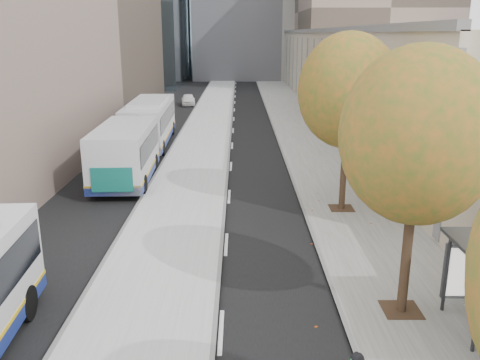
{
  "coord_description": "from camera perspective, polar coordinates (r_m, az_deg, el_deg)",
  "views": [
    {
      "loc": [
        -1.15,
        -0.21,
        7.87
      ],
      "look_at": [
        -1.11,
        18.35,
        2.5
      ],
      "focal_mm": 38.0,
      "sensor_mm": 36.0,
      "label": 1
    }
  ],
  "objects": [
    {
      "name": "bus_platform",
      "position": [
        36.17,
        -4.45,
        3.64
      ],
      "size": [
        4.25,
        150.0,
        0.15
      ],
      "primitive_type": "cube",
      "color": "#ADADAD",
      "rests_on": "ground"
    },
    {
      "name": "sidewalk",
      "position": [
        36.46,
        8.22,
        3.56
      ],
      "size": [
        4.75,
        150.0,
        0.08
      ],
      "primitive_type": "cube",
      "color": "slate",
      "rests_on": "ground"
    },
    {
      "name": "building_tan",
      "position": [
        66.45,
        14.73,
        12.28
      ],
      "size": [
        18.0,
        92.0,
        8.0
      ],
      "primitive_type": "cube",
      "color": "#AAA786",
      "rests_on": "ground"
    },
    {
      "name": "tree_c",
      "position": [
        14.29,
        19.38,
        4.65
      ],
      "size": [
        4.2,
        4.2,
        7.28
      ],
      "color": "black",
      "rests_on": "sidewalk"
    },
    {
      "name": "tree_d",
      "position": [
        22.84,
        12.06,
        9.75
      ],
      "size": [
        4.4,
        4.4,
        7.6
      ],
      "color": "black",
      "rests_on": "sidewalk"
    },
    {
      "name": "bus_far",
      "position": [
        33.66,
        -11.05,
        5.28
      ],
      "size": [
        3.38,
        18.79,
        3.12
      ],
      "rotation": [
        0.0,
        0.0,
        0.03
      ],
      "color": "silver",
      "rests_on": "ground"
    },
    {
      "name": "distant_car",
      "position": [
        58.7,
        -5.83,
        8.97
      ],
      "size": [
        1.89,
        3.86,
        1.27
      ],
      "primitive_type": "imported",
      "rotation": [
        0.0,
        0.0,
        0.11
      ],
      "color": "white",
      "rests_on": "ground"
    }
  ]
}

